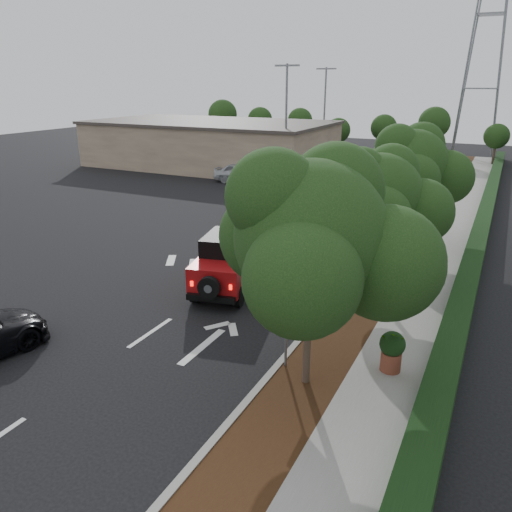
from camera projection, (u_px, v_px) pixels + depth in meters
The scene contains 18 objects.
ground at pixel (150, 333), 16.25m from camera, with size 120.00×120.00×0.00m, color black.
curb at pixel (379, 247), 24.41m from camera, with size 0.20×70.00×0.15m, color #9E9B93.
planting_strip at pixel (400, 250), 23.99m from camera, with size 1.80×70.00×0.12m, color black.
sidewalk at pixel (441, 256), 23.19m from camera, with size 2.00×70.00×0.12m, color gray.
hedge at pixel (475, 253), 22.49m from camera, with size 0.80×70.00×0.80m, color black.
commercial_building at pixel (211, 144), 47.64m from camera, with size 22.00×12.00×4.00m, color #7E6957.
transmission_tower at pixel (471, 156), 54.21m from camera, with size 7.00×4.00×28.00m, color slate, non-canonical shape.
street_tree_near at pixel (305, 385), 13.47m from camera, with size 3.80×3.80×5.92m, color black, non-canonical shape.
street_tree_mid at pixel (371, 292), 19.37m from camera, with size 3.20×3.20×5.32m, color black, non-canonical shape.
street_tree_far at pixel (404, 245), 24.86m from camera, with size 3.40×3.40×5.62m, color black, non-canonical shape.
light_pole_a at pixel (285, 181), 40.93m from camera, with size 2.00×0.22×9.00m, color slate, non-canonical shape.
light_pole_b at pixel (322, 160), 51.47m from camera, with size 2.00×0.22×9.00m, color slate, non-canonical shape.
red_jeep at pixel (228, 262), 19.38m from camera, with size 2.71×4.45×2.18m.
silver_suv_ahead at pixel (352, 229), 24.91m from camera, with size 2.47×5.35×1.49m, color #A8ACB0.
silver_sedan_oncoming at pixel (271, 201), 30.53m from camera, with size 1.68×4.81×1.59m, color #A6A9AE.
parked_suv at pixel (242, 173), 39.87m from camera, with size 1.84×4.57×1.56m, color #B5B9BD.
speed_hump_sign at pixel (286, 314), 13.61m from camera, with size 1.17×0.15×2.51m.
terracotta_planter at pixel (392, 347), 13.71m from camera, with size 0.71×0.71×1.24m.
Camera 1 is at (9.57, -11.42, 7.77)m, focal length 35.00 mm.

